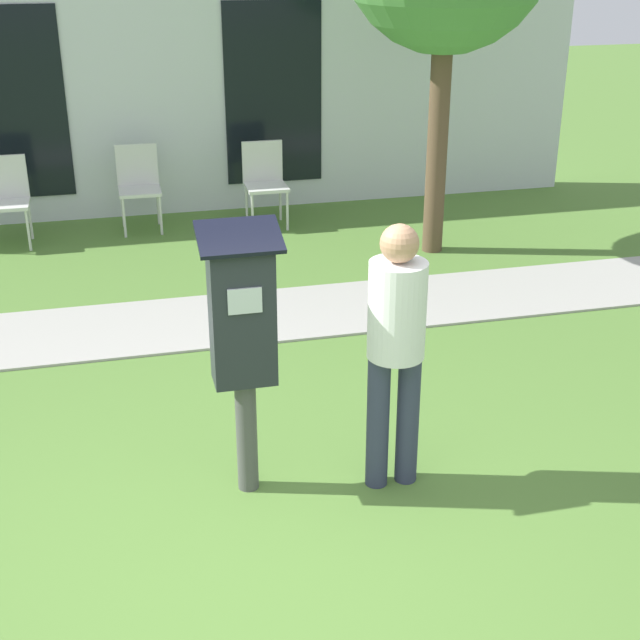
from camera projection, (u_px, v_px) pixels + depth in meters
ground_plane at (247, 565)px, 4.56m from camera, size 40.00×40.00×0.00m
sidewalk at (184, 323)px, 7.34m from camera, size 12.00×1.10×0.02m
building_facade at (144, 69)px, 9.66m from camera, size 10.00×0.26×3.20m
parking_meter at (243, 328)px, 4.79m from camera, size 0.44×0.31×1.59m
person_standing at (396, 338)px, 4.88m from camera, size 0.32×0.32×1.58m
outdoor_chair_left at (6, 194)px, 9.04m from camera, size 0.44×0.44×0.90m
outdoor_chair_middle at (139, 181)px, 9.51m from camera, size 0.44×0.44×0.90m
outdoor_chair_right at (264, 177)px, 9.65m from camera, size 0.44×0.44×0.90m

